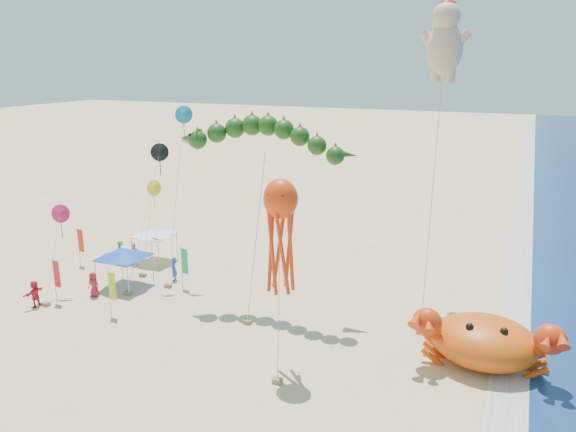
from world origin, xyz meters
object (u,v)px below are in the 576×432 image
at_px(crab_inflatable, 484,340).
at_px(canopy_white, 154,233).
at_px(octopus_kite, 281,228).
at_px(dragon_kite, 263,142).
at_px(cherub_kite, 445,39).
at_px(canopy_blue, 124,255).

bearing_deg(crab_inflatable, canopy_white, 165.82).
xyz_separation_m(crab_inflatable, octopus_kite, (-10.20, -4.18, 6.33)).
height_order(dragon_kite, cherub_kite, cherub_kite).
xyz_separation_m(cherub_kite, canopy_white, (-21.82, -2.91, -14.98)).
distance_m(cherub_kite, canopy_blue, 26.77).
bearing_deg(crab_inflatable, octopus_kite, -157.74).
height_order(cherub_kite, canopy_blue, cherub_kite).
bearing_deg(dragon_kite, cherub_kite, 35.51).
xyz_separation_m(crab_inflatable, canopy_blue, (-25.23, 1.39, 0.96)).
relative_size(crab_inflatable, dragon_kite, 0.62).
xyz_separation_m(octopus_kite, canopy_white, (-16.23, 10.86, -5.37)).
xyz_separation_m(crab_inflatable, canopy_white, (-26.44, 6.68, 0.96)).
bearing_deg(canopy_white, crab_inflatable, -14.18).
height_order(octopus_kite, canopy_blue, octopus_kite).
distance_m(crab_inflatable, dragon_kite, 17.51).
xyz_separation_m(dragon_kite, canopy_white, (-12.02, 4.08, -8.64)).
distance_m(canopy_blue, canopy_white, 5.43).
relative_size(crab_inflatable, canopy_blue, 2.23).
bearing_deg(dragon_kite, canopy_blue, -173.60).
relative_size(crab_inflatable, cherub_kite, 0.39).
height_order(cherub_kite, canopy_white, cherub_kite).
height_order(dragon_kite, canopy_white, dragon_kite).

